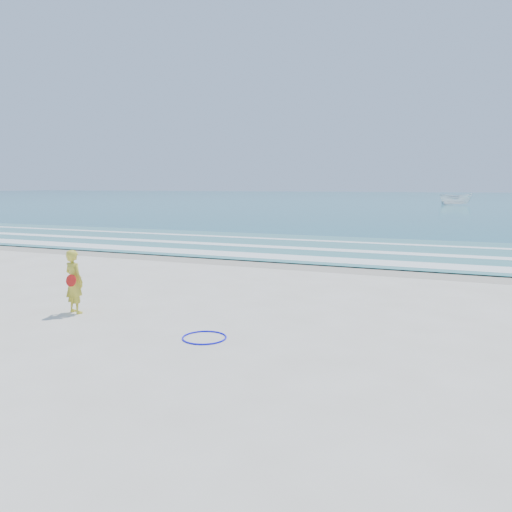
% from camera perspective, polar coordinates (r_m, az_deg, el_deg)
% --- Properties ---
extents(ground, '(400.00, 400.00, 0.00)m').
position_cam_1_polar(ground, '(10.46, -12.56, -8.08)').
color(ground, silver).
rests_on(ground, ground).
extents(wet_sand, '(400.00, 2.40, 0.00)m').
position_cam_1_polar(wet_sand, '(18.39, 3.66, -0.91)').
color(wet_sand, '#B2A893').
rests_on(wet_sand, ground).
extents(ocean, '(400.00, 190.00, 0.04)m').
position_cam_1_polar(ocean, '(113.39, 19.55, 6.21)').
color(ocean, '#19727F').
rests_on(ocean, ground).
extents(shallow, '(400.00, 10.00, 0.01)m').
position_cam_1_polar(shallow, '(23.13, 7.65, 1.00)').
color(shallow, '#59B7AD').
rests_on(shallow, ocean).
extents(foam_near, '(400.00, 1.40, 0.01)m').
position_cam_1_polar(foam_near, '(19.60, 4.88, -0.21)').
color(foam_near, white).
rests_on(foam_near, shallow).
extents(foam_mid, '(400.00, 0.90, 0.01)m').
position_cam_1_polar(foam_mid, '(22.36, 7.13, 0.79)').
color(foam_mid, white).
rests_on(foam_mid, shallow).
extents(foam_far, '(400.00, 0.60, 0.01)m').
position_cam_1_polar(foam_far, '(25.54, 9.08, 1.66)').
color(foam_far, white).
rests_on(foam_far, shallow).
extents(hoop, '(1.04, 1.04, 0.03)m').
position_cam_1_polar(hoop, '(9.63, -5.92, -9.25)').
color(hoop, '#0F0DF9').
rests_on(hoop, ground).
extents(boat, '(4.49, 1.99, 1.69)m').
position_cam_1_polar(boat, '(77.39, 21.88, 6.06)').
color(boat, white).
rests_on(boat, ocean).
extents(woman, '(0.60, 0.47, 1.45)m').
position_cam_1_polar(woman, '(11.98, -20.07, -2.76)').
color(woman, gold).
rests_on(woman, ground).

